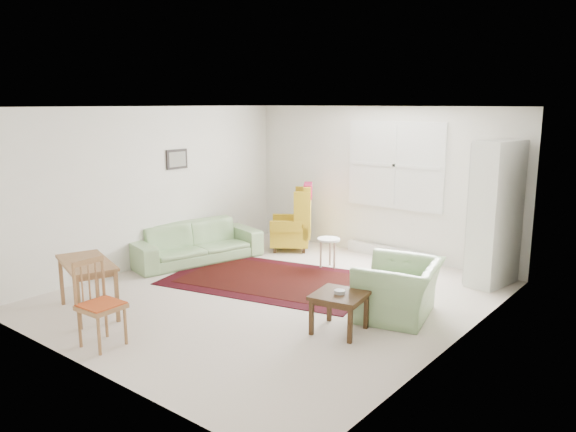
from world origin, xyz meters
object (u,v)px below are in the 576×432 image
Objects in this scene: coffee_table at (339,312)px; desk at (88,287)px; stool at (328,253)px; desk_chair at (101,304)px; sofa at (195,235)px; cabinet at (496,214)px; wingback_chair at (290,217)px; armchair at (399,284)px.

desk is (-2.73, -1.44, 0.10)m from coffee_table.
desk_chair is at bearing -93.25° from stool.
stool reaches higher than coffee_table.
sofa is 3.59m from coffee_table.
coffee_table is 0.60× the size of desk_chair.
cabinet reaches higher than sofa.
cabinet is (0.75, 2.81, 0.80)m from coffee_table.
desk is at bearing -152.18° from coffee_table.
desk_chair is (0.94, -4.40, -0.13)m from wingback_chair.
desk_chair is (-2.06, -2.73, 0.06)m from armchair.
wingback_chair reaches higher than desk_chair.
desk is 1.08m from desk_chair.
cabinet is 5.36m from desk_chair.
sofa is at bearing 164.37° from coffee_table.
stool is at bearing -5.95° from desk_chair.
sofa is 3.32m from desk_chair.
cabinet reaches higher than wingback_chair.
armchair is at bearing -77.56° from sofa.
coffee_table is at bearing -52.66° from stool.
cabinet is 1.96× the size of desk.
stool is 3.92m from desk_chair.
desk_chair is (-0.22, -3.90, 0.23)m from stool.
armchair is at bearing 70.33° from coffee_table.
stool is (-1.54, 2.01, 0.01)m from coffee_table.
sofa is at bearing -105.49° from armchair.
coffee_table is (3.45, -0.96, -0.20)m from sofa.
wingback_chair is at bearing 137.12° from coffee_table.
wingback_chair is (-3.00, 1.66, 0.18)m from armchair.
stool is at bearing 31.96° from wingback_chair.
desk_chair is (-1.76, -1.89, 0.24)m from coffee_table.
wingback_chair is 3.96m from desk.
wingback_chair is at bearing -165.61° from cabinet.
sofa is 3.84× the size of coffee_table.
sofa is at bearing -61.01° from wingback_chair.
cabinet reaches higher than coffee_table.
stool is at bearing 70.88° from desk.
sofa is 2.29× the size of desk_chair.
armchair is 3.80m from desk.
cabinet is at bearing 50.68° from desk.
sofa is 1.80× the size of wingback_chair.
coffee_table is 2.59m from desk_chair.
wingback_chair is (0.75, 1.54, 0.16)m from sofa.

